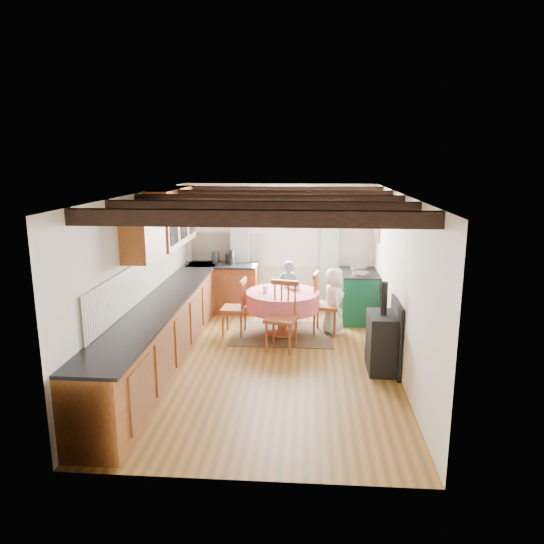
# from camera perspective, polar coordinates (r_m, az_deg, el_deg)

# --- Properties ---
(floor) EXTENTS (3.60, 5.50, 0.00)m
(floor) POSITION_cam_1_polar(r_m,az_deg,el_deg) (7.42, -0.46, -10.08)
(floor) COLOR #966322
(floor) RESTS_ON ground
(ceiling) EXTENTS (3.60, 5.50, 0.00)m
(ceiling) POSITION_cam_1_polar(r_m,az_deg,el_deg) (6.85, -0.49, 8.75)
(ceiling) COLOR white
(ceiling) RESTS_ON ground
(wall_back) EXTENTS (3.60, 0.00, 2.40)m
(wall_back) POSITION_cam_1_polar(r_m,az_deg,el_deg) (9.73, 0.84, 2.82)
(wall_back) COLOR silver
(wall_back) RESTS_ON ground
(wall_front) EXTENTS (3.60, 0.00, 2.40)m
(wall_front) POSITION_cam_1_polar(r_m,az_deg,el_deg) (4.43, -3.39, -9.53)
(wall_front) COLOR silver
(wall_front) RESTS_ON ground
(wall_left) EXTENTS (0.00, 5.50, 2.40)m
(wall_left) POSITION_cam_1_polar(r_m,az_deg,el_deg) (7.40, -14.50, -0.76)
(wall_left) COLOR silver
(wall_left) RESTS_ON ground
(wall_right) EXTENTS (0.00, 5.50, 2.40)m
(wall_right) POSITION_cam_1_polar(r_m,az_deg,el_deg) (7.13, 14.11, -1.26)
(wall_right) COLOR silver
(wall_right) RESTS_ON ground
(beam_a) EXTENTS (3.60, 0.16, 0.16)m
(beam_a) POSITION_cam_1_polar(r_m,az_deg,el_deg) (4.88, -2.41, 6.04)
(beam_a) COLOR black
(beam_a) RESTS_ON ceiling
(beam_b) EXTENTS (3.60, 0.16, 0.16)m
(beam_b) POSITION_cam_1_polar(r_m,az_deg,el_deg) (5.87, -1.29, 7.19)
(beam_b) COLOR black
(beam_b) RESTS_ON ceiling
(beam_c) EXTENTS (3.60, 0.16, 0.16)m
(beam_c) POSITION_cam_1_polar(r_m,az_deg,el_deg) (6.86, -0.49, 8.00)
(beam_c) COLOR black
(beam_c) RESTS_ON ceiling
(beam_d) EXTENTS (3.60, 0.16, 0.16)m
(beam_d) POSITION_cam_1_polar(r_m,az_deg,el_deg) (7.85, 0.11, 8.61)
(beam_d) COLOR black
(beam_d) RESTS_ON ceiling
(beam_e) EXTENTS (3.60, 0.16, 0.16)m
(beam_e) POSITION_cam_1_polar(r_m,az_deg,el_deg) (8.85, 0.57, 9.08)
(beam_e) COLOR black
(beam_e) RESTS_ON ceiling
(splash_left) EXTENTS (0.02, 4.50, 0.55)m
(splash_left) POSITION_cam_1_polar(r_m,az_deg,el_deg) (7.67, -13.66, -0.25)
(splash_left) COLOR beige
(splash_left) RESTS_ON wall_left
(splash_back) EXTENTS (1.40, 0.02, 0.55)m
(splash_back) POSITION_cam_1_polar(r_m,az_deg,el_deg) (9.82, -5.01, 2.86)
(splash_back) COLOR beige
(splash_back) RESTS_ON wall_back
(base_cabinet_left) EXTENTS (0.60, 5.30, 0.88)m
(base_cabinet_left) POSITION_cam_1_polar(r_m,az_deg,el_deg) (7.52, -12.00, -6.45)
(base_cabinet_left) COLOR #A55825
(base_cabinet_left) RESTS_ON floor
(base_cabinet_back) EXTENTS (1.30, 0.60, 0.88)m
(base_cabinet_back) POSITION_cam_1_polar(r_m,az_deg,el_deg) (9.71, -5.48, -1.84)
(base_cabinet_back) COLOR #A55825
(base_cabinet_back) RESTS_ON floor
(worktop_left) EXTENTS (0.64, 5.30, 0.04)m
(worktop_left) POSITION_cam_1_polar(r_m,az_deg,el_deg) (7.38, -12.01, -3.08)
(worktop_left) COLOR black
(worktop_left) RESTS_ON base_cabinet_left
(worktop_back) EXTENTS (1.30, 0.64, 0.04)m
(worktop_back) POSITION_cam_1_polar(r_m,az_deg,el_deg) (9.59, -5.56, 0.79)
(worktop_back) COLOR black
(worktop_back) RESTS_ON base_cabinet_back
(wall_cabinet_glass) EXTENTS (0.34, 1.80, 0.90)m
(wall_cabinet_glass) POSITION_cam_1_polar(r_m,az_deg,el_deg) (8.36, -11.08, 6.14)
(wall_cabinet_glass) COLOR #A55825
(wall_cabinet_glass) RESTS_ON wall_left
(wall_cabinet_solid) EXTENTS (0.34, 0.90, 0.70)m
(wall_cabinet_solid) POSITION_cam_1_polar(r_m,az_deg,el_deg) (6.94, -14.27, 4.26)
(wall_cabinet_solid) COLOR #A55825
(wall_cabinet_solid) RESTS_ON wall_left
(window_frame) EXTENTS (1.34, 0.03, 1.54)m
(window_frame) POSITION_cam_1_polar(r_m,az_deg,el_deg) (9.65, 1.44, 5.14)
(window_frame) COLOR white
(window_frame) RESTS_ON wall_back
(window_pane) EXTENTS (1.20, 0.01, 1.40)m
(window_pane) POSITION_cam_1_polar(r_m,az_deg,el_deg) (9.65, 1.44, 5.14)
(window_pane) COLOR white
(window_pane) RESTS_ON wall_back
(curtain_left) EXTENTS (0.35, 0.10, 2.10)m
(curtain_left) POSITION_cam_1_polar(r_m,az_deg,el_deg) (9.72, -3.62, 2.19)
(curtain_left) COLOR beige
(curtain_left) RESTS_ON wall_back
(curtain_right) EXTENTS (0.35, 0.10, 2.10)m
(curtain_right) POSITION_cam_1_polar(r_m,az_deg,el_deg) (9.64, 6.45, 2.05)
(curtain_right) COLOR beige
(curtain_right) RESTS_ON wall_back
(curtain_rod) EXTENTS (2.00, 0.03, 0.03)m
(curtain_rod) POSITION_cam_1_polar(r_m,az_deg,el_deg) (9.50, 1.43, 8.66)
(curtain_rod) COLOR black
(curtain_rod) RESTS_ON wall_back
(wall_picture) EXTENTS (0.04, 0.50, 0.60)m
(wall_picture) POSITION_cam_1_polar(r_m,az_deg,el_deg) (9.27, 11.71, 5.19)
(wall_picture) COLOR gold
(wall_picture) RESTS_ON wall_right
(wall_plate) EXTENTS (0.30, 0.02, 0.30)m
(wall_plate) POSITION_cam_1_polar(r_m,az_deg,el_deg) (9.62, 7.12, 5.63)
(wall_plate) COLOR silver
(wall_plate) RESTS_ON wall_back
(rug) EXTENTS (1.65, 1.28, 0.01)m
(rug) POSITION_cam_1_polar(r_m,az_deg,el_deg) (8.53, 1.20, -6.92)
(rug) COLOR #4C3A27
(rug) RESTS_ON floor
(dining_table) EXTENTS (1.20, 1.20, 0.73)m
(dining_table) POSITION_cam_1_polar(r_m,az_deg,el_deg) (8.42, 1.21, -4.63)
(dining_table) COLOR #DE8883
(dining_table) RESTS_ON floor
(chair_near) EXTENTS (0.55, 0.57, 1.06)m
(chair_near) POSITION_cam_1_polar(r_m,az_deg,el_deg) (7.70, 1.06, -5.02)
(chair_near) COLOR brown
(chair_near) RESTS_ON floor
(chair_left) EXTENTS (0.45, 0.43, 0.94)m
(chair_left) POSITION_cam_1_polar(r_m,az_deg,el_deg) (8.42, -4.31, -3.89)
(chair_left) COLOR brown
(chair_left) RESTS_ON floor
(chair_right) EXTENTS (0.54, 0.52, 1.04)m
(chair_right) POSITION_cam_1_polar(r_m,az_deg,el_deg) (8.46, 6.14, -3.51)
(chair_right) COLOR brown
(chair_right) RESTS_ON floor
(aga_range) EXTENTS (0.63, 0.98, 0.90)m
(aga_range) POSITION_cam_1_polar(r_m,az_deg,el_deg) (9.27, 9.69, -2.60)
(aga_range) COLOR #0E4329
(aga_range) RESTS_ON floor
(cast_iron_stove) EXTENTS (0.38, 0.63, 1.26)m
(cast_iron_stove) POSITION_cam_1_polar(r_m,az_deg,el_deg) (7.09, 12.32, -6.04)
(cast_iron_stove) COLOR black
(cast_iron_stove) RESTS_ON floor
(child_far) EXTENTS (0.43, 0.31, 1.09)m
(child_far) POSITION_cam_1_polar(r_m,az_deg,el_deg) (9.13, 1.83, -2.06)
(child_far) COLOR slate
(child_far) RESTS_ON floor
(child_right) EXTENTS (0.43, 0.59, 1.11)m
(child_right) POSITION_cam_1_polar(r_m,az_deg,el_deg) (8.50, 6.93, -3.21)
(child_right) COLOR white
(child_right) RESTS_ON floor
(bowl_a) EXTENTS (0.31, 0.31, 0.06)m
(bowl_a) POSITION_cam_1_polar(r_m,az_deg,el_deg) (8.61, 1.98, -1.53)
(bowl_a) COLOR silver
(bowl_a) RESTS_ON dining_table
(bowl_b) EXTENTS (0.24, 0.24, 0.06)m
(bowl_b) POSITION_cam_1_polar(r_m,az_deg,el_deg) (8.47, 2.54, -1.75)
(bowl_b) COLOR silver
(bowl_b) RESTS_ON dining_table
(cup) EXTENTS (0.14, 0.14, 0.10)m
(cup) POSITION_cam_1_polar(r_m,az_deg,el_deg) (8.28, -0.76, -1.97)
(cup) COLOR silver
(cup) RESTS_ON dining_table
(canister_tall) EXTENTS (0.13, 0.13, 0.23)m
(canister_tall) POSITION_cam_1_polar(r_m,az_deg,el_deg) (9.63, -6.39, 1.64)
(canister_tall) COLOR #262628
(canister_tall) RESTS_ON worktop_back
(canister_wide) EXTENTS (0.18, 0.18, 0.20)m
(canister_wide) POSITION_cam_1_polar(r_m,az_deg,el_deg) (9.62, -4.73, 1.58)
(canister_wide) COLOR #262628
(canister_wide) RESTS_ON worktop_back
(canister_slim) EXTENTS (0.10, 0.10, 0.28)m
(canister_slim) POSITION_cam_1_polar(r_m,az_deg,el_deg) (9.48, -4.57, 1.64)
(canister_slim) COLOR #262628
(canister_slim) RESTS_ON worktop_back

